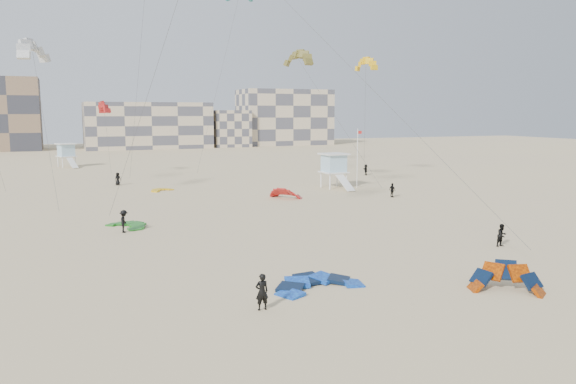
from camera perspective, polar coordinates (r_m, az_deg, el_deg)
name	(u,v)px	position (r m, az deg, el deg)	size (l,w,h in m)	color
ground	(325,309)	(27.51, 3.83, -11.74)	(320.00, 320.00, 0.00)	tan
kite_ground_blue	(318,287)	(30.64, 3.02, -9.65)	(4.53, 4.71, 0.77)	#1A85F7
kite_ground_orange	(506,291)	(32.12, 21.26, -9.36)	(3.69, 2.96, 2.31)	#E35300
kite_ground_green	(128,227)	(48.11, -15.98, -3.43)	(3.45, 3.66, 0.50)	#237726
kite_ground_red_far	(286,198)	(61.82, -0.23, -0.61)	(3.65, 3.32, 1.91)	red
kite_ground_yellow	(162,191)	(69.16, -12.72, 0.11)	(2.62, 2.75, 0.39)	yellow
kitesurfer_main	(262,292)	(27.04, -2.67, -10.10)	(0.65, 0.43, 1.78)	black
kitesurfer_b	(502,235)	(42.15, 20.91, -4.13)	(0.78, 0.61, 1.61)	black
kitesurfer_c	(124,221)	(45.76, -16.32, -2.88)	(1.15, 0.66, 1.79)	black
kitesurfer_d	(392,190)	(63.33, 10.55, 0.18)	(0.93, 0.39, 1.59)	black
kitesurfer_e	(118,179)	(75.94, -16.91, 1.29)	(0.81, 0.53, 1.66)	black
kitesurfer_f	(366,170)	(85.32, 7.90, 2.26)	(1.52, 0.48, 1.64)	black
kite_fly_grey	(33,52)	(62.36, -24.51, 12.79)	(5.60, 14.01, 15.86)	white
kite_fly_olive	(298,60)	(69.70, 1.07, 13.30)	(8.35, 13.05, 16.30)	brown
kite_fly_yellow	(366,65)	(79.88, 7.92, 12.62)	(4.99, 7.15, 15.83)	yellow
kite_fly_red	(104,108)	(86.15, -18.19, 8.07)	(3.77, 6.82, 10.17)	red
lifeguard_tower_near	(334,171)	(70.23, 4.68, 2.17)	(3.22, 5.98, 4.33)	white
lifeguard_tower_far	(66,155)	(104.44, -21.59, 3.48)	(3.68, 6.03, 4.09)	white
flagpole	(357,157)	(70.39, 7.07, 3.57)	(0.60, 0.09, 7.38)	white
condo_mid	(147,125)	(154.80, -14.09, 6.58)	(32.00, 16.00, 12.00)	beige
condo_east	(284,117)	(166.96, -0.37, 7.59)	(26.00, 14.00, 16.00)	beige
condo_fill_right	(229,129)	(157.43, -5.97, 6.43)	(10.00, 10.00, 10.00)	beige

